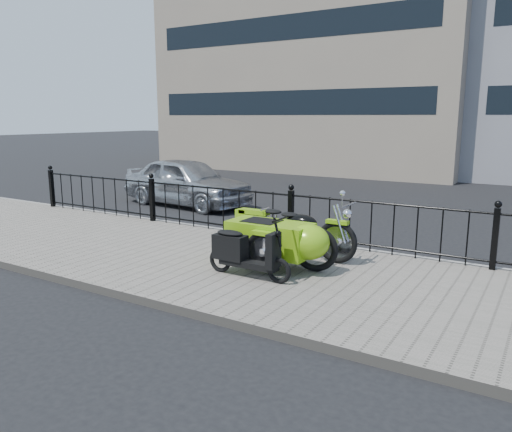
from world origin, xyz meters
The scene contains 9 objects.
ground centered at (0.00, 0.00, 0.00)m, with size 120.00×120.00×0.00m, color black.
sidewalk centered at (0.00, -0.50, 0.06)m, with size 30.00×3.80×0.12m, color slate.
curb centered at (0.00, 1.44, 0.06)m, with size 30.00×0.10×0.12m, color gray.
iron_fence centered at (0.00, 1.30, 0.59)m, with size 14.11×0.11×1.08m.
building_tan centered at (-6.00, 15.99, 6.00)m, with size 14.00×8.01×12.00m.
motorcycle_sidecar centered at (0.69, -0.25, 0.59)m, with size 2.28×1.48×0.98m.
scooter centered at (0.40, -0.99, 0.49)m, with size 1.39×0.41×0.94m.
spare_tire centered at (1.21, -0.22, 0.47)m, with size 0.70×0.70×0.10m, color black.
sedan_car centered at (-4.55, 3.80, 0.66)m, with size 1.57×3.90×1.33m, color #B3B6BB.
Camera 1 is at (4.24, -6.89, 2.43)m, focal length 35.00 mm.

